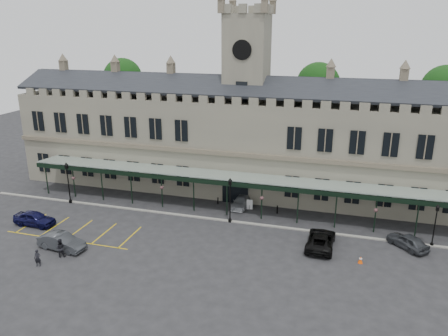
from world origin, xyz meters
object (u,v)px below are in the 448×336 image
(car_taxi, at_px, (241,202))
(car_right_a, at_px, (408,241))
(car_van, at_px, (321,240))
(station_building, at_px, (246,142))
(car_left_a, at_px, (35,218))
(car_left_b, at_px, (62,242))
(sign_board, at_px, (250,205))
(person_b, at_px, (60,248))
(lamp_post_mid, at_px, (230,196))
(traffic_cone, at_px, (360,260))
(person_a, at_px, (38,258))
(lamp_post_left, at_px, (68,179))
(lamp_post_right, at_px, (435,221))
(clock_tower, at_px, (246,90))

(car_taxi, relative_size, car_right_a, 1.04)
(car_van, xyz_separation_m, car_right_a, (8.11, 2.17, -0.05))
(station_building, bearing_deg, car_taxi, -80.39)
(car_left_a, distance_m, car_left_b, 7.25)
(car_left_b, height_order, car_taxi, car_left_b)
(station_building, xyz_separation_m, car_taxi, (1.00, -5.91, -5.83))
(sign_board, height_order, person_b, person_b)
(lamp_post_mid, xyz_separation_m, sign_board, (1.28, 4.03, -2.46))
(sign_board, xyz_separation_m, car_right_a, (16.86, -4.95, 0.13))
(traffic_cone, relative_size, person_a, 0.42)
(car_van, bearing_deg, sign_board, -37.29)
(lamp_post_left, bearing_deg, lamp_post_mid, 0.27)
(lamp_post_left, distance_m, person_a, 15.23)
(station_building, relative_size, traffic_cone, 88.79)
(car_left_b, relative_size, car_van, 0.87)
(traffic_cone, height_order, car_taxi, car_taxi)
(lamp_post_right, distance_m, car_van, 11.15)
(car_left_b, bearing_deg, car_right_a, -66.96)
(station_building, relative_size, lamp_post_right, 13.53)
(sign_board, xyz_separation_m, car_left_a, (-21.38, -10.72, 0.19))
(station_building, distance_m, car_van, 18.32)
(car_taxi, height_order, person_a, person_a)
(car_left_b, bearing_deg, car_van, -66.40)
(lamp_post_mid, distance_m, person_b, 17.80)
(station_building, bearing_deg, car_van, -51.30)
(car_right_a, xyz_separation_m, person_a, (-32.20, -12.90, 0.09))
(car_taxi, bearing_deg, car_right_a, -12.85)
(car_left_a, relative_size, car_van, 0.84)
(station_building, height_order, clock_tower, clock_tower)
(station_building, relative_size, car_left_b, 12.51)
(clock_tower, bearing_deg, car_left_a, -138.08)
(lamp_post_mid, distance_m, traffic_cone, 14.96)
(lamp_post_right, bearing_deg, person_b, -160.44)
(lamp_post_right, xyz_separation_m, car_right_a, (-2.38, -1.09, -1.91))
(traffic_cone, xyz_separation_m, car_left_b, (-27.70, -5.33, 0.46))
(person_b, bearing_deg, lamp_post_left, -83.47)
(lamp_post_right, bearing_deg, clock_tower, 154.04)
(station_building, bearing_deg, car_left_a, -138.22)
(lamp_post_right, height_order, car_taxi, lamp_post_right)
(sign_board, height_order, car_taxi, car_taxi)
(car_right_a, bearing_deg, sign_board, -60.99)
(car_left_b, relative_size, person_a, 2.97)
(clock_tower, height_order, traffic_cone, clock_tower)
(traffic_cone, bearing_deg, clock_tower, 132.84)
(car_left_a, distance_m, car_taxi, 23.17)
(car_left_a, height_order, car_right_a, car_left_a)
(lamp_post_right, bearing_deg, sign_board, 168.66)
(station_building, xyz_separation_m, lamp_post_left, (-19.40, -10.59, -3.40))
(lamp_post_right, xyz_separation_m, traffic_cone, (-6.76, -5.35, -2.30))
(car_right_a, bearing_deg, traffic_cone, -0.38)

